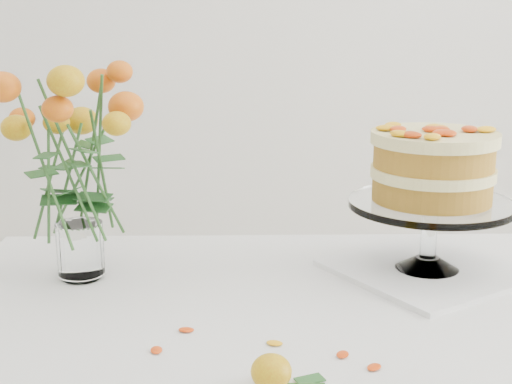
% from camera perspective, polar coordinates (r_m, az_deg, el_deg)
% --- Properties ---
extents(table, '(1.43, 0.93, 0.76)m').
position_cam_1_polar(table, '(1.26, 6.85, -13.29)').
color(table, tan).
rests_on(table, ground).
extents(napkin, '(0.44, 0.44, 0.01)m').
position_cam_1_polar(napkin, '(1.45, 13.48, -6.12)').
color(napkin, white).
rests_on(napkin, table).
extents(cake_stand, '(0.32, 0.32, 0.28)m').
position_cam_1_polar(cake_stand, '(1.40, 13.94, 1.41)').
color(cake_stand, white).
rests_on(cake_stand, napkin).
extents(rose_vase, '(0.31, 0.31, 0.45)m').
position_cam_1_polar(rose_vase, '(1.36, -14.37, 3.67)').
color(rose_vase, white).
rests_on(rose_vase, table).
extents(loose_rose_near, '(0.10, 0.06, 0.05)m').
position_cam_1_polar(loose_rose_near, '(1.00, 1.26, -14.18)').
color(loose_rose_near, gold).
rests_on(loose_rose_near, table).
extents(stray_petal_a, '(0.03, 0.02, 0.00)m').
position_cam_1_polar(stray_petal_a, '(1.13, 1.49, -12.01)').
color(stray_petal_a, '#FFAF10').
rests_on(stray_petal_a, table).
extents(stray_petal_b, '(0.03, 0.02, 0.00)m').
position_cam_1_polar(stray_petal_b, '(1.10, 6.94, -12.80)').
color(stray_petal_b, '#FFAF10').
rests_on(stray_petal_b, table).
extents(stray_petal_c, '(0.03, 0.02, 0.00)m').
position_cam_1_polar(stray_petal_c, '(1.07, 9.42, -13.68)').
color(stray_petal_c, '#FFAF10').
rests_on(stray_petal_c, table).
extents(stray_petal_d, '(0.03, 0.02, 0.00)m').
position_cam_1_polar(stray_petal_d, '(1.17, -5.60, -10.94)').
color(stray_petal_d, '#FFAF10').
rests_on(stray_petal_d, table).
extents(stray_petal_e, '(0.03, 0.02, 0.00)m').
position_cam_1_polar(stray_petal_e, '(1.11, -7.97, -12.43)').
color(stray_petal_e, '#FFAF10').
rests_on(stray_petal_e, table).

